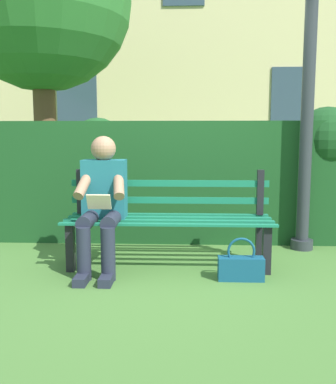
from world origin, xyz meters
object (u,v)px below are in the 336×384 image
Objects in this scene: park_bench at (169,219)px; lamp_post at (310,55)px; tree at (35,5)px; handbag at (241,267)px; person_seated at (102,200)px.

park_bench is 0.53× the size of lamp_post.
handbag is (-2.72, 3.17, -2.99)m from tree.
handbag is at bearing 130.68° from tree.
person_seated is 0.34× the size of lamp_post.
lamp_post reaches higher than handbag.
park_bench is at bearing 127.50° from tree.
person_seated reaches higher than handbag.
tree is 4.26m from lamp_post.
park_bench is 0.41× the size of tree.
park_bench is 0.80m from handbag.
person_seated is (0.57, 0.17, 0.20)m from park_bench.
handbag is at bearing 168.35° from person_seated.
tree is 12.17× the size of handbag.
person_seated is 3.15× the size of handbag.
tree is (1.54, -2.93, 2.49)m from person_seated.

